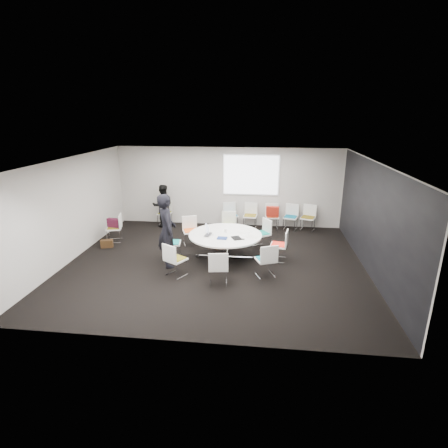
# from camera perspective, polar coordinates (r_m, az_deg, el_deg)

# --- Properties ---
(room_shell) EXTENTS (8.08, 7.08, 2.88)m
(room_shell) POSITION_cam_1_polar(r_m,az_deg,el_deg) (9.17, -0.94, 1.64)
(room_shell) COLOR black
(room_shell) RESTS_ON ground
(conference_table) EXTENTS (2.03, 2.03, 0.73)m
(conference_table) POSITION_cam_1_polar(r_m,az_deg,el_deg) (9.74, 0.21, -2.85)
(conference_table) COLOR silver
(conference_table) RESTS_ON ground
(projection_screen) EXTENTS (1.90, 0.03, 1.35)m
(projection_screen) POSITION_cam_1_polar(r_m,az_deg,el_deg) (12.38, 4.43, 7.97)
(projection_screen) COLOR white
(projection_screen) RESTS_ON room_shell
(chair_ring_a) EXTENTS (0.52, 0.53, 0.88)m
(chair_ring_a) POSITION_cam_1_polar(r_m,az_deg,el_deg) (9.84, 8.94, -4.37)
(chair_ring_a) COLOR silver
(chair_ring_a) RESTS_ON ground
(chair_ring_b) EXTENTS (0.63, 0.63, 0.88)m
(chair_ring_b) POSITION_cam_1_polar(r_m,az_deg,el_deg) (10.68, 6.12, -2.45)
(chair_ring_b) COLOR silver
(chair_ring_b) RESTS_ON ground
(chair_ring_c) EXTENTS (0.47, 0.46, 0.88)m
(chair_ring_c) POSITION_cam_1_polar(r_m,az_deg,el_deg) (11.36, 0.73, -1.09)
(chair_ring_c) COLOR silver
(chair_ring_c) RESTS_ON ground
(chair_ring_d) EXTENTS (0.59, 0.58, 0.88)m
(chair_ring_d) POSITION_cam_1_polar(r_m,az_deg,el_deg) (10.90, -5.43, -1.99)
(chair_ring_d) COLOR silver
(chair_ring_d) RESTS_ON ground
(chair_ring_e) EXTENTS (0.51, 0.52, 0.88)m
(chair_ring_e) POSITION_cam_1_polar(r_m,az_deg,el_deg) (9.99, -8.44, -3.99)
(chair_ring_e) COLOR silver
(chair_ring_e) RESTS_ON ground
(chair_ring_f) EXTENTS (0.63, 0.62, 0.88)m
(chair_ring_f) POSITION_cam_1_polar(r_m,az_deg,el_deg) (8.91, -7.90, -6.74)
(chair_ring_f) COLOR silver
(chair_ring_f) RESTS_ON ground
(chair_ring_g) EXTENTS (0.52, 0.51, 0.88)m
(chair_ring_g) POSITION_cam_1_polar(r_m,az_deg,el_deg) (8.40, -0.94, -8.15)
(chair_ring_g) COLOR silver
(chair_ring_g) RESTS_ON ground
(chair_ring_h) EXTENTS (0.60, 0.59, 0.88)m
(chair_ring_h) POSITION_cam_1_polar(r_m,az_deg,el_deg) (8.87, 6.82, -6.83)
(chair_ring_h) COLOR silver
(chair_ring_h) RESTS_ON ground
(chair_back_a) EXTENTS (0.58, 0.58, 0.88)m
(chair_back_a) POSITION_cam_1_polar(r_m,az_deg,el_deg) (12.49, 1.10, 0.67)
(chair_back_a) COLOR silver
(chair_back_a) RESTS_ON ground
(chair_back_b) EXTENTS (0.50, 0.48, 0.88)m
(chair_back_b) POSITION_cam_1_polar(r_m,az_deg,el_deg) (12.46, 4.28, 0.58)
(chair_back_b) COLOR silver
(chair_back_b) RESTS_ON ground
(chair_back_c) EXTENTS (0.50, 0.48, 0.88)m
(chair_back_c) POSITION_cam_1_polar(r_m,az_deg,el_deg) (12.46, 7.82, 0.46)
(chair_back_c) COLOR silver
(chair_back_c) RESTS_ON ground
(chair_back_d) EXTENTS (0.57, 0.56, 0.88)m
(chair_back_d) POSITION_cam_1_polar(r_m,az_deg,el_deg) (12.49, 10.78, 0.35)
(chair_back_d) COLOR silver
(chair_back_d) RESTS_ON ground
(chair_back_e) EXTENTS (0.59, 0.58, 0.88)m
(chair_back_e) POSITION_cam_1_polar(r_m,az_deg,el_deg) (12.55, 13.51, 0.26)
(chair_back_e) COLOR silver
(chair_back_e) RESTS_ON ground
(chair_spare_left) EXTENTS (0.55, 0.56, 0.88)m
(chair_spare_left) POSITION_cam_1_polar(r_m,az_deg,el_deg) (11.66, -17.35, -1.42)
(chair_spare_left) COLOR silver
(chair_spare_left) RESTS_ON ground
(chair_person_back) EXTENTS (0.48, 0.47, 0.88)m
(chair_person_back) POSITION_cam_1_polar(r_m,az_deg,el_deg) (12.95, -9.62, 1.04)
(chair_person_back) COLOR silver
(chair_person_back) RESTS_ON ground
(person_main) EXTENTS (0.72, 0.85, 1.97)m
(person_main) POSITION_cam_1_polar(r_m,az_deg,el_deg) (9.29, -9.31, -1.06)
(person_main) COLOR black
(person_main) RESTS_ON ground
(person_back) EXTENTS (0.86, 0.74, 1.53)m
(person_back) POSITION_cam_1_polar(r_m,az_deg,el_deg) (12.67, -9.94, 2.95)
(person_back) COLOR black
(person_back) RESTS_ON ground
(laptop) EXTENTS (0.28, 0.38, 0.03)m
(laptop) POSITION_cam_1_polar(r_m,az_deg,el_deg) (9.58, -2.33, -1.78)
(laptop) COLOR #333338
(laptop) RESTS_ON conference_table
(laptop_lid) EXTENTS (0.14, 0.28, 0.22)m
(laptop_lid) POSITION_cam_1_polar(r_m,az_deg,el_deg) (9.72, -2.76, -0.77)
(laptop_lid) COLOR silver
(laptop_lid) RESTS_ON conference_table
(notebook_black) EXTENTS (0.32, 0.36, 0.02)m
(notebook_black) POSITION_cam_1_polar(r_m,az_deg,el_deg) (9.35, 2.04, -2.30)
(notebook_black) COLOR black
(notebook_black) RESTS_ON conference_table
(tablet_folio) EXTENTS (0.27, 0.22, 0.03)m
(tablet_folio) POSITION_cam_1_polar(r_m,az_deg,el_deg) (9.33, -0.30, -2.31)
(tablet_folio) COLOR navy
(tablet_folio) RESTS_ON conference_table
(papers_right) EXTENTS (0.37, 0.35, 0.00)m
(papers_right) POSITION_cam_1_polar(r_m,az_deg,el_deg) (9.86, 3.37, -1.30)
(papers_right) COLOR white
(papers_right) RESTS_ON conference_table
(papers_front) EXTENTS (0.34, 0.27, 0.00)m
(papers_front) POSITION_cam_1_polar(r_m,az_deg,el_deg) (9.52, 4.74, -2.03)
(papers_front) COLOR silver
(papers_front) RESTS_ON conference_table
(cup) EXTENTS (0.08, 0.08, 0.09)m
(cup) POSITION_cam_1_polar(r_m,az_deg,el_deg) (9.82, 0.25, -1.08)
(cup) COLOR white
(cup) RESTS_ON conference_table
(phone) EXTENTS (0.15, 0.09, 0.01)m
(phone) POSITION_cam_1_polar(r_m,az_deg,el_deg) (9.30, 2.95, -2.46)
(phone) COLOR black
(phone) RESTS_ON conference_table
(maroon_bag) EXTENTS (0.42, 0.21, 0.28)m
(maroon_bag) POSITION_cam_1_polar(r_m,az_deg,el_deg) (11.56, -17.58, 0.19)
(maroon_bag) COLOR #4C142A
(maroon_bag) RESTS_ON chair_spare_left
(brown_bag) EXTENTS (0.39, 0.26, 0.24)m
(brown_bag) POSITION_cam_1_polar(r_m,az_deg,el_deg) (11.27, -18.57, -3.06)
(brown_bag) COLOR #342110
(brown_bag) RESTS_ON ground
(red_jacket) EXTENTS (0.45, 0.18, 0.36)m
(red_jacket) POSITION_cam_1_polar(r_m,az_deg,el_deg) (12.12, 7.92, 2.06)
(red_jacket) COLOR #A62114
(red_jacket) RESTS_ON chair_back_c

